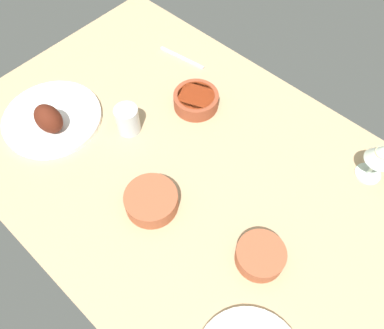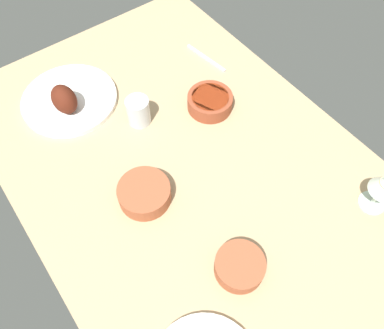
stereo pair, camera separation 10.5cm
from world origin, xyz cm
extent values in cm
cube|color=tan|center=(0.00, 0.00, 2.00)|extent=(140.00, 90.00, 4.00)
cylinder|color=white|center=(42.78, 15.79, 4.80)|extent=(29.47, 29.47, 1.60)
ellipsoid|color=#511E11|center=(39.14, 18.01, 9.56)|extent=(9.44, 6.98, 8.61)
cylinder|color=#A35133|center=(-29.51, 8.08, 6.28)|extent=(11.94, 11.94, 4.55)
cylinder|color=#4C192D|center=(-29.51, 8.08, 8.05)|extent=(9.79, 9.79, 1.00)
cylinder|color=brown|center=(14.69, -17.80, 6.36)|extent=(13.78, 13.78, 4.72)
cylinder|color=#9E3314|center=(14.69, -17.80, 8.22)|extent=(11.30, 11.30, 1.00)
cylinder|color=#A35133|center=(-0.38, 15.49, 6.51)|extent=(13.88, 13.88, 5.03)
cylinder|color=brown|center=(-0.38, 15.49, 8.53)|extent=(11.38, 11.38, 1.00)
cylinder|color=silver|center=(-37.04, -31.42, 4.25)|extent=(7.00, 7.00, 0.50)
cylinder|color=silver|center=(-37.04, -31.42, 8.00)|extent=(1.00, 1.00, 7.00)
cone|color=silver|center=(-37.04, -31.42, 14.75)|extent=(7.60, 7.60, 6.50)
cylinder|color=beige|center=(-37.04, -31.42, 13.30)|extent=(4.18, 4.18, 2.80)
cylinder|color=silver|center=(23.11, 2.41, 8.32)|extent=(6.86, 6.86, 8.65)
cube|color=silver|center=(32.28, -30.05, 4.40)|extent=(17.48, 3.33, 0.80)
camera|label=1|loc=(-38.10, 41.50, 94.99)|focal=35.89mm
camera|label=2|loc=(-45.15, 33.69, 94.99)|focal=35.89mm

